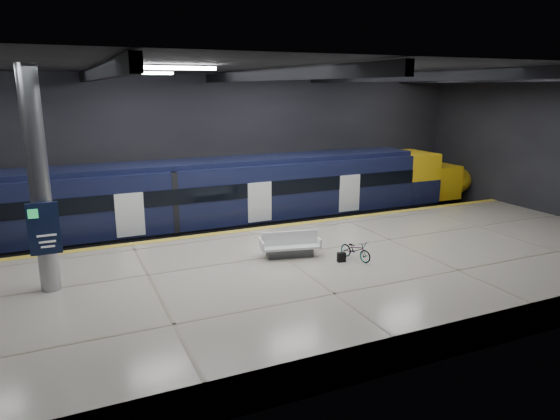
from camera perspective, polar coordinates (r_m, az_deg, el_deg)
ground at (r=20.31m, az=-1.03°, el=-7.27°), size 30.00×30.00×0.00m
room_shell at (r=19.01m, az=-1.11°, el=9.03°), size 30.10×16.10×8.05m
platform at (r=17.99m, az=2.14°, el=-8.25°), size 30.00×11.00×1.10m
safety_strip at (r=22.38m, az=-3.82°, el=-2.29°), size 30.00×0.40×0.01m
rails at (r=25.16m, az=-5.99°, el=-2.94°), size 30.00×1.52×0.16m
train at (r=24.65m, az=-6.16°, el=1.46°), size 29.40×2.84×3.79m
bench at (r=18.84m, az=1.12°, el=-4.30°), size 2.37×1.37×0.98m
bicycle at (r=18.70m, az=8.64°, el=-4.52°), size 0.88×1.50×0.75m
pannier_bag at (r=18.45m, az=7.04°, el=-5.37°), size 0.33×0.23×0.35m
info_column at (r=16.65m, az=-25.79°, el=2.59°), size 0.90×0.78×6.90m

